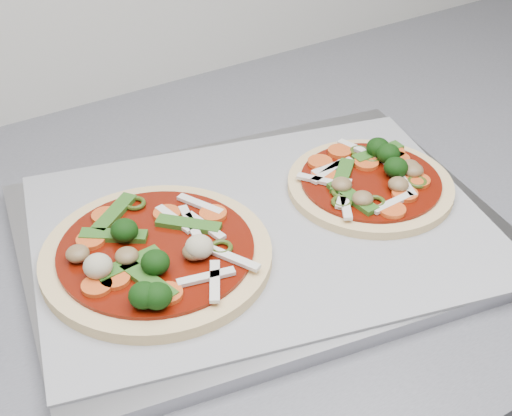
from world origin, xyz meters
TOP-DOWN VIEW (x-y plane):
  - countertop at (0.00, 1.30)m, footprint 3.60×0.60m
  - baking_tray at (-0.15, 1.26)m, footprint 0.48×0.39m
  - parchment at (-0.15, 1.26)m, footprint 0.47×0.39m
  - pizza_left at (-0.25, 1.26)m, footprint 0.24×0.24m
  - pizza_right at (-0.02, 1.25)m, footprint 0.16×0.16m

SIDE VIEW (x-z plane):
  - countertop at x=0.00m, z-range 0.86..0.90m
  - baking_tray at x=-0.15m, z-range 0.90..0.91m
  - parchment at x=-0.15m, z-range 0.91..0.92m
  - pizza_right at x=-0.02m, z-range 0.91..0.94m
  - pizza_left at x=-0.25m, z-range 0.91..0.94m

